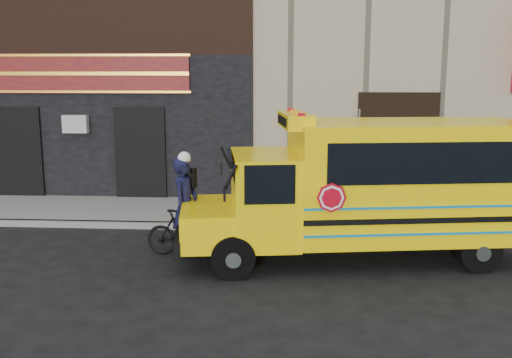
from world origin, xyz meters
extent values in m
plane|color=black|center=(0.00, 0.00, 0.00)|extent=(120.00, 120.00, 0.00)
cube|color=gray|center=(0.00, 2.60, 0.07)|extent=(40.00, 0.20, 0.15)
cube|color=gray|center=(0.00, 4.10, 0.07)|extent=(40.00, 3.00, 0.15)
cube|color=tan|center=(0.00, 10.50, 6.15)|extent=(20.00, 10.00, 12.00)
cube|color=black|center=(-5.00, 5.55, 2.15)|extent=(10.00, 0.30, 4.00)
cube|color=#321A10|center=(-5.00, 5.55, 5.65)|extent=(10.00, 0.28, 3.00)
cube|color=#540C18|center=(-5.00, 5.38, 3.65)|extent=(6.50, 0.12, 1.10)
cube|color=black|center=(-6.80, 5.40, 1.40)|extent=(1.30, 0.10, 2.50)
cube|color=black|center=(-3.20, 5.40, 1.40)|extent=(1.30, 0.10, 2.50)
cylinder|color=black|center=(0.07, -0.64, 0.40)|extent=(0.83, 0.39, 0.80)
cylinder|color=black|center=(-0.20, 1.24, 0.40)|extent=(0.83, 0.39, 0.80)
cylinder|color=black|center=(4.62, 0.03, 0.40)|extent=(0.83, 0.39, 0.80)
cylinder|color=black|center=(4.35, 1.91, 0.40)|extent=(0.83, 0.39, 0.80)
cube|color=yellow|center=(-0.51, 0.23, 0.80)|extent=(1.28, 2.12, 0.70)
cube|color=black|center=(-1.05, 0.15, 0.55)|extent=(0.42, 2.05, 0.35)
cube|color=yellow|center=(0.58, 0.39, 1.30)|extent=(1.49, 2.25, 1.70)
cube|color=black|center=(0.01, 0.31, 1.70)|extent=(0.32, 1.79, 0.90)
cube|color=yellow|center=(3.40, 0.81, 1.62)|extent=(4.77, 2.83, 2.25)
cube|color=black|center=(3.66, -0.28, 2.10)|extent=(3.86, 0.60, 0.75)
cube|color=yellow|center=(1.17, 0.48, 2.78)|extent=(0.73, 1.66, 0.28)
cylinder|color=#B20717|center=(1.80, -0.74, 1.55)|extent=(0.52, 0.10, 0.52)
cylinder|color=#49514C|center=(2.68, 3.12, 1.42)|extent=(0.06, 0.06, 2.84)
cube|color=red|center=(2.67, 3.04, 2.31)|extent=(0.05, 0.25, 0.35)
cube|color=white|center=(2.67, 3.04, 1.86)|extent=(0.05, 0.25, 0.31)
imported|color=black|center=(-1.05, 0.57, 0.48)|extent=(1.66, 0.72, 0.96)
imported|color=black|center=(-1.02, 0.64, 0.99)|extent=(0.66, 0.82, 1.98)
camera|label=1|loc=(1.13, -10.43, 3.69)|focal=40.00mm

